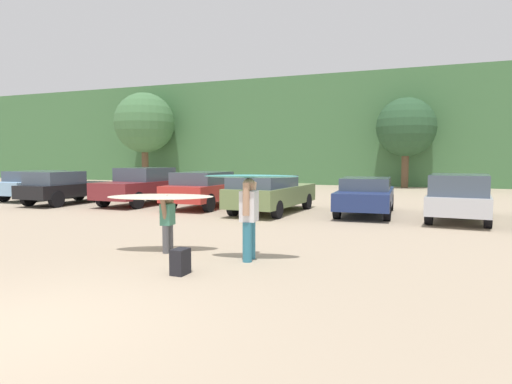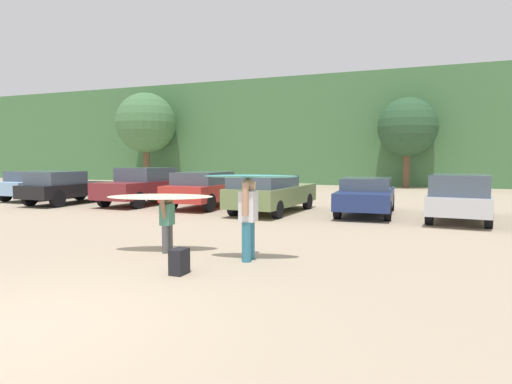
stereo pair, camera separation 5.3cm
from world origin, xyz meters
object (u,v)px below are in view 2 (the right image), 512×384
Objects in this scene: parked_car_sky_blue at (40,184)px; backpack_dropped at (179,262)px; parked_car_olive_green at (271,193)px; parked_car_maroon at (145,185)px; surfboard_teal at (250,176)px; parked_car_silver at (460,197)px; person_adult at (248,214)px; parked_car_black at (66,187)px; surfboard_cream at (160,197)px; parked_car_red at (208,188)px; person_child at (167,220)px; parked_car_navy at (366,195)px.

parked_car_sky_blue is 16.76m from backpack_dropped.
parked_car_olive_green is (12.20, -0.75, -0.02)m from parked_car_sky_blue.
surfboard_teal reaches higher than parked_car_maroon.
parked_car_maroon reaches higher than parked_car_olive_green.
parked_car_silver is 2.92× the size of person_adult.
parked_car_sky_blue is 0.88× the size of parked_car_silver.
parked_car_sky_blue is at bearing 67.98° from parked_car_black.
parked_car_silver is 2.04× the size of surfboard_cream.
parked_car_sky_blue is 16.70m from surfboard_teal.
person_child is (3.36, -8.18, -0.09)m from parked_car_red.
person_child is at bearing -123.32° from parked_car_sky_blue.
parked_car_black is 15.92m from parked_car_silver.
parked_car_navy is at bearing -112.09° from surfboard_teal.
parked_car_olive_green is (9.53, 0.31, -0.01)m from parked_car_black.
parked_car_olive_green is at bearing 99.69° from backpack_dropped.
person_adult is 3.63× the size of backpack_dropped.
surfboard_teal is (8.49, -8.37, 0.84)m from parked_car_maroon.
parked_car_sky_blue is 0.87× the size of parked_car_olive_green.
parked_car_olive_green is 2.96× the size of person_adult.
parked_car_sky_blue is 2.18× the size of surfboard_teal.
surfboard_cream is at bearing -175.41° from parked_car_olive_green.
surfboard_cream reaches higher than person_child.
parked_car_navy is (12.88, 1.17, -0.06)m from parked_car_black.
parked_car_maroon is 6.26m from parked_car_olive_green.
parked_car_maroon is 12.59m from parked_car_silver.
parked_car_navy is 10.33× the size of backpack_dropped.
person_adult is (-4.16, -7.65, 0.13)m from parked_car_silver.
parked_car_red is 1.02× the size of parked_car_navy.
parked_car_maroon reaches higher than person_child.
backpack_dropped is (11.05, -8.56, -0.54)m from parked_car_black.
parked_car_olive_green is 2.52× the size of surfboard_teal.
surfboard_teal is (-4.09, -7.72, 0.88)m from parked_car_silver.
person_adult is at bearing -147.15° from parked_car_red.
parked_car_red is 2.89× the size of person_adult.
parked_car_navy is 2.43× the size of surfboard_teal.
surfboard_teal is (1.99, -0.14, 0.97)m from person_child.
parked_car_red is (3.13, -0.05, -0.05)m from parked_car_maroon.
backpack_dropped is at bearing 56.39° from person_adult.
parked_car_maroon is at bearing -52.24° from person_adult.
parked_car_navy is 0.97× the size of parked_car_silver.
backpack_dropped is at bearing -139.38° from parked_car_maroon.
person_child is (9.83, -7.06, -0.06)m from parked_car_black.
parked_car_red is 2.46× the size of surfboard_teal.
parked_car_maroon is at bearing 89.33° from parked_car_red.
backpack_dropped is (7.71, -9.74, -0.61)m from parked_car_maroon.
backpack_dropped is (-4.87, -9.09, -0.56)m from parked_car_silver.
person_adult is at bearing 170.47° from person_child.
surfboard_cream is at bearing -17.22° from surfboard_teal.
parked_car_silver is at bearing -91.96° from parked_car_sky_blue.
parked_car_red is 0.98× the size of parked_car_olive_green.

